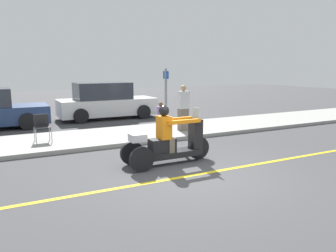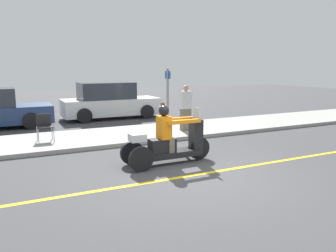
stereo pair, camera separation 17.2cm
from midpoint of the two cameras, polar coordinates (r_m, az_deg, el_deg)
name	(u,v)px [view 1 (the left image)]	position (r m, az deg, el deg)	size (l,w,h in m)	color
ground_plane	(194,175)	(7.34, 3.80, -8.55)	(60.00, 60.00, 0.00)	#424244
lane_stripe	(190,176)	(7.30, 3.18, -8.64)	(24.00, 0.12, 0.01)	gold
sidewalk_strip	(124,135)	(11.39, -8.17, -1.57)	(28.00, 2.80, 0.12)	#9E9E99
motorcycle_trike	(168,143)	(8.06, -0.60, -2.97)	(2.31, 0.71, 1.46)	black
spectator_near_curb	(183,109)	(11.71, 2.26, 3.03)	(0.40, 0.26, 1.62)	#726656
spectator_by_tree	(161,119)	(11.05, -1.72, 1.27)	(0.30, 0.23, 1.09)	#38476B
folding_chair_set_back	(42,125)	(10.74, -21.53, 0.18)	(0.47, 0.47, 0.82)	#A5A8AD
parked_car_lot_right	(106,102)	(15.55, -11.05, 4.16)	(4.45, 1.96, 1.68)	silver
street_sign	(166,100)	(10.54, -0.84, 4.52)	(0.08, 0.36, 2.20)	gray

